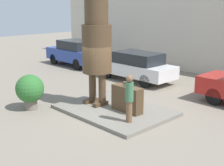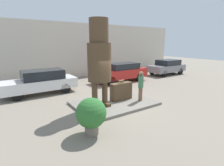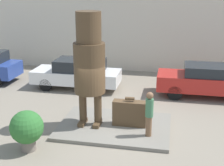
{
  "view_description": "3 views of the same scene",
  "coord_description": "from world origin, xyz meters",
  "px_view_note": "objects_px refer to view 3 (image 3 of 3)",
  "views": [
    {
      "loc": [
        8.29,
        -8.07,
        4.13
      ],
      "look_at": [
        0.13,
        -0.26,
        1.23
      ],
      "focal_mm": 50.0,
      "sensor_mm": 36.0,
      "label": 1
    },
    {
      "loc": [
        -5.22,
        -7.54,
        3.35
      ],
      "look_at": [
        -0.07,
        0.09,
        1.2
      ],
      "focal_mm": 28.0,
      "sensor_mm": 36.0,
      "label": 2
    },
    {
      "loc": [
        2.07,
        -10.83,
        5.4
      ],
      "look_at": [
        -0.12,
        0.13,
        1.8
      ],
      "focal_mm": 50.0,
      "sensor_mm": 36.0,
      "label": 3
    }
  ],
  "objects_px": {
    "parked_car_white": "(77,73)",
    "planter_pot": "(27,128)",
    "parked_car_red": "(207,80)",
    "giant_suitcase": "(130,113)",
    "statue_figure": "(89,61)",
    "tourist": "(149,112)"
  },
  "relations": [
    {
      "from": "tourist",
      "to": "planter_pot",
      "type": "distance_m",
      "value": 4.22
    },
    {
      "from": "parked_car_white",
      "to": "tourist",
      "type": "bearing_deg",
      "value": 130.09
    },
    {
      "from": "tourist",
      "to": "planter_pot",
      "type": "bearing_deg",
      "value": -158.0
    },
    {
      "from": "parked_car_red",
      "to": "giant_suitcase",
      "type": "bearing_deg",
      "value": 52.98
    },
    {
      "from": "statue_figure",
      "to": "tourist",
      "type": "bearing_deg",
      "value": -13.68
    },
    {
      "from": "parked_car_white",
      "to": "parked_car_red",
      "type": "height_order",
      "value": "parked_car_red"
    },
    {
      "from": "giant_suitcase",
      "to": "parked_car_white",
      "type": "relative_size",
      "value": 0.28
    },
    {
      "from": "statue_figure",
      "to": "giant_suitcase",
      "type": "height_order",
      "value": "statue_figure"
    },
    {
      "from": "statue_figure",
      "to": "parked_car_white",
      "type": "xyz_separation_m",
      "value": [
        -1.91,
        4.44,
        -1.83
      ]
    },
    {
      "from": "parked_car_white",
      "to": "parked_car_red",
      "type": "bearing_deg",
      "value": 179.97
    },
    {
      "from": "giant_suitcase",
      "to": "planter_pot",
      "type": "relative_size",
      "value": 0.91
    },
    {
      "from": "parked_car_red",
      "to": "planter_pot",
      "type": "distance_m",
      "value": 9.12
    },
    {
      "from": "giant_suitcase",
      "to": "planter_pot",
      "type": "height_order",
      "value": "planter_pot"
    },
    {
      "from": "giant_suitcase",
      "to": "parked_car_white",
      "type": "xyz_separation_m",
      "value": [
        -3.41,
        4.26,
        0.2
      ]
    },
    {
      "from": "statue_figure",
      "to": "planter_pot",
      "type": "xyz_separation_m",
      "value": [
        -1.6,
        -2.14,
        -1.85
      ]
    },
    {
      "from": "statue_figure",
      "to": "tourist",
      "type": "relative_size",
      "value": 2.59
    },
    {
      "from": "statue_figure",
      "to": "parked_car_white",
      "type": "bearing_deg",
      "value": 113.23
    },
    {
      "from": "tourist",
      "to": "statue_figure",
      "type": "bearing_deg",
      "value": 166.32
    },
    {
      "from": "parked_car_white",
      "to": "planter_pot",
      "type": "xyz_separation_m",
      "value": [
        0.3,
        -6.58,
        -0.02
      ]
    },
    {
      "from": "giant_suitcase",
      "to": "parked_car_white",
      "type": "bearing_deg",
      "value": 128.65
    },
    {
      "from": "statue_figure",
      "to": "tourist",
      "type": "distance_m",
      "value": 2.87
    },
    {
      "from": "statue_figure",
      "to": "giant_suitcase",
      "type": "xyz_separation_m",
      "value": [
        1.5,
        0.18,
        -2.03
      ]
    }
  ]
}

